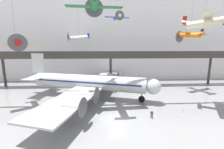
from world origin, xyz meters
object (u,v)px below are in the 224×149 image
at_px(suspended_plane_white_twin, 79,38).
at_px(stanchion_barrier, 183,113).
at_px(suspended_plane_blue_trainer, 117,17).
at_px(info_sign_pedestal, 152,115).
at_px(suspended_plane_cream_biplane, 205,23).
at_px(suspended_plane_green_biplane, 94,3).
at_px(suspended_plane_orange_highwing, 190,35).
at_px(suspended_plane_yellow_lowwing, 16,44).
at_px(airliner_silver_main, 88,83).

height_order(suspended_plane_white_twin, stanchion_barrier, suspended_plane_white_twin).
relative_size(suspended_plane_blue_trainer, info_sign_pedestal, 5.21).
distance_m(suspended_plane_white_twin, stanchion_barrier, 32.63).
bearing_deg(suspended_plane_cream_biplane, stanchion_barrier, -113.73).
relative_size(suspended_plane_white_twin, suspended_plane_cream_biplane, 1.07).
bearing_deg(stanchion_barrier, suspended_plane_cream_biplane, 35.79).
bearing_deg(suspended_plane_green_biplane, suspended_plane_orange_highwing, -70.75).
bearing_deg(suspended_plane_white_twin, info_sign_pedestal, 101.86).
bearing_deg(stanchion_barrier, suspended_plane_yellow_lowwing, 168.18).
distance_m(suspended_plane_blue_trainer, info_sign_pedestal, 26.44).
bearing_deg(suspended_plane_orange_highwing, suspended_plane_green_biplane, 90.58).
relative_size(suspended_plane_orange_highwing, suspended_plane_cream_biplane, 1.10).
distance_m(airliner_silver_main, suspended_plane_white_twin, 16.33).
xyz_separation_m(suspended_plane_white_twin, stanchion_barrier, (20.24, -21.84, -13.34)).
bearing_deg(airliner_silver_main, suspended_plane_blue_trainer, 66.58).
distance_m(suspended_plane_green_biplane, suspended_plane_orange_highwing, 25.28).
distance_m(suspended_plane_green_biplane, info_sign_pedestal, 20.75).
bearing_deg(airliner_silver_main, suspended_plane_green_biplane, -50.66).
xyz_separation_m(suspended_plane_yellow_lowwing, stanchion_barrier, (29.07, -6.08, -11.29)).
distance_m(suspended_plane_white_twin, suspended_plane_cream_biplane, 30.82).
bearing_deg(suspended_plane_yellow_lowwing, suspended_plane_cream_biplane, 50.87).
distance_m(suspended_plane_green_biplane, suspended_plane_white_twin, 19.11).
bearing_deg(stanchion_barrier, suspended_plane_blue_trainer, 118.54).
xyz_separation_m(suspended_plane_white_twin, suspended_plane_cream_biplane, (24.27, -18.93, 1.52)).
distance_m(suspended_plane_orange_highwing, info_sign_pedestal, 24.59).
distance_m(suspended_plane_blue_trainer, suspended_plane_cream_biplane, 20.47).
bearing_deg(suspended_plane_yellow_lowwing, stanchion_barrier, 44.54).
distance_m(stanchion_barrier, info_sign_pedestal, 5.70).
relative_size(suspended_plane_blue_trainer, suspended_plane_cream_biplane, 0.67).
xyz_separation_m(suspended_plane_yellow_lowwing, suspended_plane_cream_biplane, (33.10, -3.18, 3.57)).
height_order(suspended_plane_blue_trainer, info_sign_pedestal, suspended_plane_blue_trainer).
relative_size(suspended_plane_green_biplane, suspended_plane_orange_highwing, 0.93).
height_order(suspended_plane_blue_trainer, suspended_plane_white_twin, suspended_plane_blue_trainer).
bearing_deg(suspended_plane_yellow_lowwing, suspended_plane_blue_trainer, 87.26).
distance_m(suspended_plane_yellow_lowwing, suspended_plane_cream_biplane, 33.45).
bearing_deg(suspended_plane_cream_biplane, airliner_silver_main, -167.44).
bearing_deg(info_sign_pedestal, suspended_plane_white_twin, 101.22).
distance_m(airliner_silver_main, info_sign_pedestal, 15.58).
bearing_deg(suspended_plane_white_twin, suspended_plane_orange_highwing, 144.10).
bearing_deg(suspended_plane_blue_trainer, suspended_plane_cream_biplane, 31.39).
xyz_separation_m(suspended_plane_cream_biplane, stanchion_barrier, (-4.03, -2.91, -14.86)).
bearing_deg(airliner_silver_main, suspended_plane_yellow_lowwing, -146.22).
relative_size(airliner_silver_main, stanchion_barrier, 32.87).
relative_size(suspended_plane_cream_biplane, stanchion_barrier, 8.91).
xyz_separation_m(suspended_plane_green_biplane, suspended_plane_orange_highwing, (22.80, 9.98, -4.39)).
relative_size(suspended_plane_white_twin, stanchion_barrier, 9.49).
bearing_deg(suspended_plane_green_biplane, suspended_plane_white_twin, 13.36).
distance_m(suspended_plane_yellow_lowwing, suspended_plane_white_twin, 18.18).
height_order(suspended_plane_green_biplane, suspended_plane_orange_highwing, suspended_plane_green_biplane).
relative_size(suspended_plane_cream_biplane, info_sign_pedestal, 7.73).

